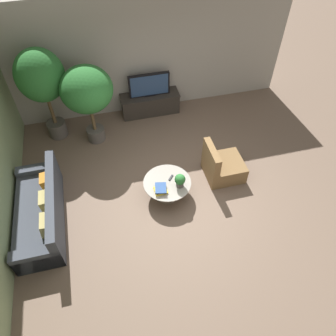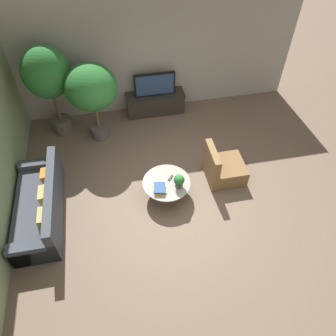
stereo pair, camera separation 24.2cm
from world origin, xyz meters
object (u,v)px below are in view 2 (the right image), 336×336
object	(u,v)px
television	(155,85)
coffee_table	(167,186)
potted_palm_corner	(91,89)
potted_plant_tabletop	(179,181)
couch_by_wall	(41,206)
armchair_wicker	(223,169)
potted_palm_tall	(47,75)
media_console	(155,103)

from	to	relation	value
television	coffee_table	world-z (taller)	television
potted_palm_corner	potted_plant_tabletop	bearing A→B (deg)	-56.47
coffee_table	couch_by_wall	size ratio (longest dim) A/B	0.45
coffee_table	armchair_wicker	size ratio (longest dim) A/B	1.14
coffee_table	television	bearing A→B (deg)	85.19
television	armchair_wicker	distance (m)	2.84
couch_by_wall	armchair_wicker	size ratio (longest dim) A/B	2.53
armchair_wicker	potted_palm_tall	xyz separation A→B (m)	(-3.47, 2.25, 1.33)
potted_palm_corner	television	bearing A→B (deg)	25.12
coffee_table	potted_plant_tabletop	bearing A→B (deg)	-33.44
television	couch_by_wall	bearing A→B (deg)	-133.87
media_console	armchair_wicker	size ratio (longest dim) A/B	1.77
television	potted_palm_tall	size ratio (longest dim) A/B	0.46
potted_palm_corner	potted_plant_tabletop	xyz separation A→B (m)	(1.50, -2.26, -0.82)
television	armchair_wicker	xyz separation A→B (m)	(1.05, -2.57, -0.58)
media_console	coffee_table	size ratio (longest dim) A/B	1.55
armchair_wicker	potted_palm_corner	distance (m)	3.36
media_console	potted_palm_corner	xyz separation A→B (m)	(-1.51, -0.71, 1.10)
media_console	potted_palm_corner	distance (m)	2.00
coffee_table	couch_by_wall	bearing A→B (deg)	-178.91
potted_palm_corner	potted_palm_tall	bearing A→B (deg)	157.23
coffee_table	potted_palm_corner	bearing A→B (deg)	121.08
coffee_table	potted_palm_tall	distance (m)	3.56
armchair_wicker	couch_by_wall	bearing A→B (deg)	94.35
coffee_table	potted_palm_tall	size ratio (longest dim) A/B	0.43
coffee_table	couch_by_wall	world-z (taller)	couch_by_wall
media_console	potted_palm_tall	world-z (taller)	potted_palm_tall
coffee_table	potted_palm_tall	bearing A→B (deg)	131.17
media_console	potted_plant_tabletop	world-z (taller)	potted_plant_tabletop
media_console	potted_palm_tall	distance (m)	2.77
television	couch_by_wall	size ratio (longest dim) A/B	0.48
television	potted_palm_tall	xyz separation A→B (m)	(-2.41, -0.33, 0.76)
couch_by_wall	armchair_wicker	world-z (taller)	armchair_wicker
armchair_wicker	coffee_table	bearing A→B (deg)	100.62
media_console	potted_palm_corner	size ratio (longest dim) A/B	0.78
potted_palm_corner	media_console	bearing A→B (deg)	25.17
couch_by_wall	coffee_table	bearing A→B (deg)	91.09
coffee_table	armchair_wicker	distance (m)	1.31
media_console	television	distance (m)	0.56
potted_palm_corner	potted_plant_tabletop	size ratio (longest dim) A/B	6.42
media_console	potted_palm_tall	xyz separation A→B (m)	(-2.41, -0.33, 1.32)
potted_plant_tabletop	potted_palm_corner	bearing A→B (deg)	123.53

